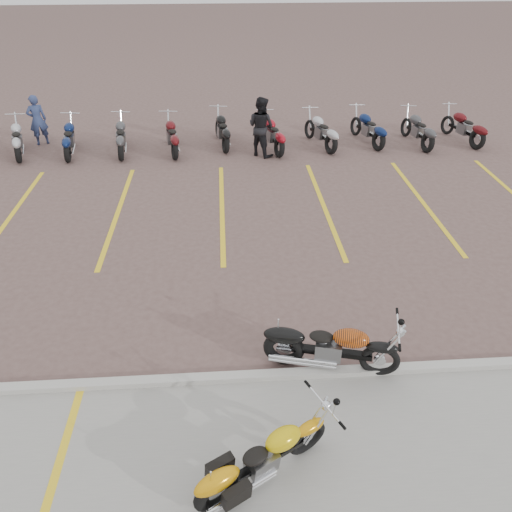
{
  "coord_description": "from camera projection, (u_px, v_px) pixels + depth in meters",
  "views": [
    {
      "loc": [
        0.09,
        -7.69,
        6.08
      ],
      "look_at": [
        0.66,
        0.51,
        0.75
      ],
      "focal_mm": 35.0,
      "sensor_mm": 36.0,
      "label": 1
    }
  ],
  "objects": [
    {
      "name": "ground",
      "position": [
        224.0,
        304.0,
        9.74
      ],
      "size": [
        100.0,
        100.0,
        0.0
      ],
      "primitive_type": "plane",
      "color": "brown",
      "rests_on": "ground"
    },
    {
      "name": "parking_stripes",
      "position": [
        222.0,
        209.0,
        13.09
      ],
      "size": [
        38.0,
        5.5,
        0.01
      ],
      "primitive_type": null,
      "color": "yellow",
      "rests_on": "ground"
    },
    {
      "name": "person_b",
      "position": [
        261.0,
        127.0,
        15.79
      ],
      "size": [
        1.15,
        1.13,
        1.87
      ],
      "primitive_type": "imported",
      "rotation": [
        0.0,
        0.0,
        2.42
      ],
      "color": "black",
      "rests_on": "ground"
    },
    {
      "name": "yellow_cruiser",
      "position": [
        259.0,
        459.0,
        6.39
      ],
      "size": [
        1.83,
        1.11,
        0.83
      ],
      "rotation": [
        0.14,
        0.0,
        0.51
      ],
      "color": "black",
      "rests_on": "ground"
    },
    {
      "name": "bg_bike_row",
      "position": [
        196.0,
        133.0,
        16.47
      ],
      "size": [
        19.18,
        2.09,
        1.1
      ],
      "color": "black",
      "rests_on": "ground"
    },
    {
      "name": "curb",
      "position": [
        226.0,
        378.0,
        8.03
      ],
      "size": [
        60.0,
        0.18,
        0.12
      ],
      "primitive_type": "cube",
      "color": "#ADAAA3",
      "rests_on": "ground"
    },
    {
      "name": "person_a",
      "position": [
        37.0,
        120.0,
        16.68
      ],
      "size": [
        0.72,
        0.62,
        1.66
      ],
      "primitive_type": "imported",
      "rotation": [
        0.0,
        0.0,
        3.59
      ],
      "color": "navy",
      "rests_on": "ground"
    },
    {
      "name": "flame_cruiser",
      "position": [
        328.0,
        348.0,
        8.05
      ],
      "size": [
        2.18,
        0.67,
        0.91
      ],
      "rotation": [
        0.07,
        0.0,
        -0.25
      ],
      "color": "black",
      "rests_on": "ground"
    }
  ]
}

